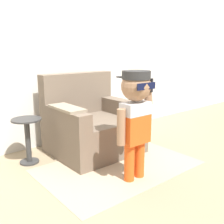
{
  "coord_description": "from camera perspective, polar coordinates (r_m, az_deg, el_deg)",
  "views": [
    {
      "loc": [
        -1.58,
        -2.43,
        1.23
      ],
      "look_at": [
        0.15,
        -0.33,
        0.59
      ],
      "focal_mm": 42.0,
      "sensor_mm": 36.0,
      "label": 1
    }
  ],
  "objects": [
    {
      "name": "wall_back",
      "position": [
        3.51,
        -13.19,
        14.1
      ],
      "size": [
        10.0,
        0.05,
        2.6
      ],
      "color": "silver",
      "rests_on": "ground_plane"
    },
    {
      "name": "side_table",
      "position": [
        3.03,
        -17.9,
        -5.11
      ],
      "size": [
        0.32,
        0.32,
        0.51
      ],
      "color": "#333333",
      "rests_on": "ground_plane"
    },
    {
      "name": "rug",
      "position": [
        2.9,
        1.43,
        -11.69
      ],
      "size": [
        1.65,
        1.08,
        0.01
      ],
      "color": "tan",
      "rests_on": "ground_plane"
    },
    {
      "name": "armchair",
      "position": [
        3.25,
        -4.49,
        -2.99
      ],
      "size": [
        1.01,
        0.89,
        0.95
      ],
      "color": "#6B5B4C",
      "rests_on": "ground_plane"
    },
    {
      "name": "ground_plane",
      "position": [
        3.15,
        -6.03,
        -9.79
      ],
      "size": [
        10.0,
        10.0,
        0.0
      ],
      "primitive_type": "plane",
      "color": "#998466"
    },
    {
      "name": "person_child",
      "position": [
        2.43,
        5.1,
        0.67
      ],
      "size": [
        0.43,
        0.32,
        1.05
      ],
      "color": "#E05119",
      "rests_on": "ground_plane"
    }
  ]
}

